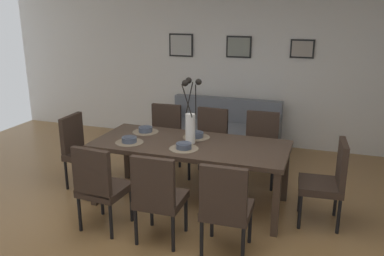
{
  "coord_description": "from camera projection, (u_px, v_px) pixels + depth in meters",
  "views": [
    {
      "loc": [
        1.22,
        -3.27,
        2.2
      ],
      "look_at": [
        -0.16,
        0.72,
        0.94
      ],
      "focal_mm": 37.58,
      "sensor_mm": 36.0,
      "label": 1
    }
  ],
  "objects": [
    {
      "name": "ground_plane",
      "position": [
        183.0,
        240.0,
        3.97
      ],
      "size": [
        9.0,
        9.0,
        0.0
      ],
      "primitive_type": "plane",
      "color": "olive"
    },
    {
      "name": "back_wall_panel",
      "position": [
        251.0,
        66.0,
        6.55
      ],
      "size": [
        9.0,
        0.1,
        2.6
      ],
      "primitive_type": "cube",
      "color": "silver",
      "rests_on": "ground"
    },
    {
      "name": "dining_table",
      "position": [
        190.0,
        149.0,
        4.57
      ],
      "size": [
        2.2,
        0.95,
        0.74
      ],
      "color": "#3D2D23",
      "rests_on": "ground"
    },
    {
      "name": "dining_chair_near_left",
      "position": [
        100.0,
        184.0,
        4.03
      ],
      "size": [
        0.47,
        0.47,
        0.92
      ],
      "color": "#33261E",
      "rests_on": "ground"
    },
    {
      "name": "dining_chair_near_right",
      "position": [
        164.0,
        135.0,
        5.61
      ],
      "size": [
        0.47,
        0.47,
        0.92
      ],
      "color": "#33261E",
      "rests_on": "ground"
    },
    {
      "name": "dining_chair_far_left",
      "position": [
        158.0,
        194.0,
        3.81
      ],
      "size": [
        0.45,
        0.45,
        0.92
      ],
      "color": "#33261E",
      "rests_on": "ground"
    },
    {
      "name": "dining_chair_far_right",
      "position": [
        210.0,
        140.0,
        5.4
      ],
      "size": [
        0.46,
        0.46,
        0.92
      ],
      "color": "#33261E",
      "rests_on": "ground"
    },
    {
      "name": "dining_chair_mid_left",
      "position": [
        226.0,
        205.0,
        3.61
      ],
      "size": [
        0.45,
        0.45,
        0.92
      ],
      "color": "#33261E",
      "rests_on": "ground"
    },
    {
      "name": "dining_chair_mid_right",
      "position": [
        261.0,
        144.0,
        5.22
      ],
      "size": [
        0.46,
        0.46,
        0.92
      ],
      "color": "#33261E",
      "rests_on": "ground"
    },
    {
      "name": "dining_chair_head_west",
      "position": [
        81.0,
        147.0,
        5.1
      ],
      "size": [
        0.45,
        0.45,
        0.92
      ],
      "color": "#33261E",
      "rests_on": "ground"
    },
    {
      "name": "dining_chair_head_east",
      "position": [
        329.0,
        179.0,
        4.16
      ],
      "size": [
        0.47,
        0.47,
        0.92
      ],
      "color": "#33261E",
      "rests_on": "ground"
    },
    {
      "name": "centerpiece_vase",
      "position": [
        190.0,
        119.0,
        4.48
      ],
      "size": [
        0.21,
        0.23,
        0.73
      ],
      "color": "white",
      "rests_on": "dining_table"
    },
    {
      "name": "placemat_near_left",
      "position": [
        129.0,
        142.0,
        4.57
      ],
      "size": [
        0.32,
        0.32,
        0.01
      ],
      "primitive_type": "cylinder",
      "color": "#7F705B",
      "rests_on": "dining_table"
    },
    {
      "name": "bowl_near_left",
      "position": [
        129.0,
        139.0,
        4.56
      ],
      "size": [
        0.17,
        0.17,
        0.07
      ],
      "color": "#475166",
      "rests_on": "dining_table"
    },
    {
      "name": "placemat_near_right",
      "position": [
        146.0,
        132.0,
        4.95
      ],
      "size": [
        0.32,
        0.32,
        0.01
      ],
      "primitive_type": "cylinder",
      "color": "#7F705B",
      "rests_on": "dining_table"
    },
    {
      "name": "bowl_near_right",
      "position": [
        145.0,
        129.0,
        4.94
      ],
      "size": [
        0.17,
        0.17,
        0.07
      ],
      "color": "#475166",
      "rests_on": "dining_table"
    },
    {
      "name": "placemat_far_left",
      "position": [
        184.0,
        149.0,
        4.36
      ],
      "size": [
        0.32,
        0.32,
        0.01
      ],
      "primitive_type": "cylinder",
      "color": "#7F705B",
      "rests_on": "dining_table"
    },
    {
      "name": "bowl_far_left",
      "position": [
        184.0,
        145.0,
        4.35
      ],
      "size": [
        0.17,
        0.17,
        0.07
      ],
      "color": "#475166",
      "rests_on": "dining_table"
    },
    {
      "name": "placemat_far_right",
      "position": [
        196.0,
        137.0,
        4.75
      ],
      "size": [
        0.32,
        0.32,
        0.01
      ],
      "primitive_type": "cylinder",
      "color": "#7F705B",
      "rests_on": "dining_table"
    },
    {
      "name": "bowl_far_right",
      "position": [
        196.0,
        134.0,
        4.74
      ],
      "size": [
        0.17,
        0.17,
        0.07
      ],
      "color": "#475166",
      "rests_on": "dining_table"
    },
    {
      "name": "sofa",
      "position": [
        222.0,
        134.0,
        6.44
      ],
      "size": [
        1.79,
        0.84,
        0.8
      ],
      "color": "slate",
      "rests_on": "ground"
    },
    {
      "name": "framed_picture_left",
      "position": [
        181.0,
        45.0,
        6.77
      ],
      "size": [
        0.42,
        0.03,
        0.38
      ],
      "color": "black"
    },
    {
      "name": "framed_picture_center",
      "position": [
        239.0,
        47.0,
        6.46
      ],
      "size": [
        0.41,
        0.03,
        0.35
      ],
      "color": "black"
    },
    {
      "name": "framed_picture_right",
      "position": [
        302.0,
        49.0,
        6.15
      ],
      "size": [
        0.36,
        0.03,
        0.29
      ],
      "color": "black"
    }
  ]
}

